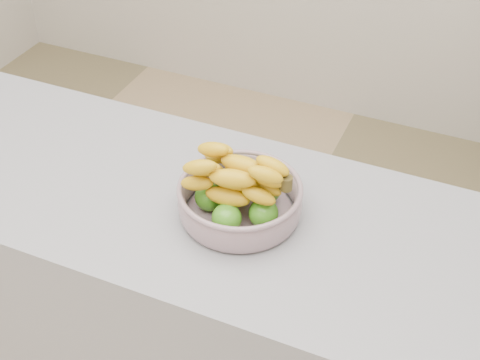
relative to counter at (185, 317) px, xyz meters
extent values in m
cube|color=gray|center=(0.00, 0.00, 0.00)|extent=(2.00, 0.60, 0.90)
cylinder|color=#A1B1C2|center=(0.17, 0.00, 0.46)|extent=(0.24, 0.24, 0.01)
torus|color=#A1B1C2|center=(0.17, 0.00, 0.53)|extent=(0.28, 0.28, 0.01)
sphere|color=#359D1B|center=(0.17, -0.07, 0.49)|extent=(0.07, 0.07, 0.07)
sphere|color=#359D1B|center=(0.23, -0.02, 0.49)|extent=(0.07, 0.07, 0.07)
sphere|color=#359D1B|center=(0.21, 0.06, 0.49)|extent=(0.07, 0.07, 0.07)
sphere|color=#359D1B|center=(0.13, 0.06, 0.49)|extent=(0.07, 0.07, 0.07)
sphere|color=#359D1B|center=(0.10, -0.02, 0.49)|extent=(0.07, 0.07, 0.07)
ellipsoid|color=yellow|center=(0.16, -0.04, 0.53)|extent=(0.18, 0.06, 0.04)
ellipsoid|color=yellow|center=(0.16, 0.00, 0.53)|extent=(0.18, 0.04, 0.04)
ellipsoid|color=yellow|center=(0.16, 0.05, 0.53)|extent=(0.18, 0.07, 0.04)
ellipsoid|color=yellow|center=(0.17, -0.02, 0.57)|extent=(0.18, 0.07, 0.04)
ellipsoid|color=yellow|center=(0.17, 0.02, 0.57)|extent=(0.18, 0.08, 0.04)
ellipsoid|color=yellow|center=(0.17, 0.00, 0.59)|extent=(0.18, 0.04, 0.04)
ellipsoid|color=yellow|center=(0.17, -0.05, 0.59)|extent=(0.18, 0.08, 0.04)
cylinder|color=#413614|center=(0.28, 0.00, 0.58)|extent=(0.03, 0.03, 0.03)
camera|label=1|loc=(0.63, -1.05, 1.48)|focal=50.00mm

